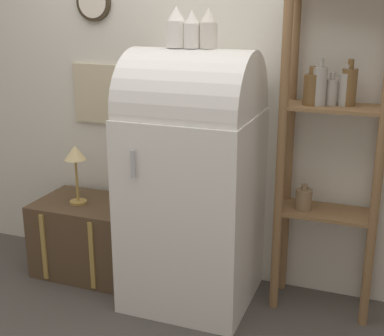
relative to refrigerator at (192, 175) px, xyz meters
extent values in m
plane|color=#4C4742|center=(0.00, -0.21, -0.78)|extent=(12.00, 12.00, 0.00)
cube|color=silver|center=(0.00, 0.36, 0.57)|extent=(7.00, 0.05, 2.70)
cylinder|color=#382D1E|center=(-0.78, 0.32, 0.95)|extent=(0.23, 0.03, 0.23)
cylinder|color=beige|center=(-0.78, 0.30, 0.95)|extent=(0.19, 0.01, 0.19)
cube|color=#C6B793|center=(-0.78, 0.32, 0.38)|extent=(0.37, 0.02, 0.39)
cube|color=white|center=(0.00, 0.00, -0.21)|extent=(0.71, 0.67, 1.14)
cylinder|color=white|center=(0.00, 0.00, 0.40)|extent=(0.70, 0.64, 0.64)
cylinder|color=#B7B7BC|center=(-0.20, -0.36, 0.15)|extent=(0.02, 0.02, 0.15)
cube|color=brown|center=(-0.76, 0.06, -0.53)|extent=(0.64, 0.47, 0.49)
cube|color=#AD8942|center=(-0.94, -0.18, -0.53)|extent=(0.03, 0.01, 0.44)
cube|color=#AD8942|center=(-0.59, -0.18, -0.53)|extent=(0.03, 0.01, 0.44)
cylinder|color=olive|center=(0.49, 0.05, 0.12)|extent=(0.05, 0.05, 1.80)
cylinder|color=olive|center=(1.00, 0.05, 0.12)|extent=(0.05, 0.05, 1.80)
cylinder|color=olive|center=(0.49, 0.29, 0.12)|extent=(0.05, 0.05, 1.80)
cylinder|color=olive|center=(1.00, 0.29, 0.12)|extent=(0.05, 0.05, 1.80)
cube|color=olive|center=(0.75, 0.17, -0.19)|extent=(0.54, 0.27, 0.02)
cube|color=olive|center=(0.75, 0.17, 0.42)|extent=(0.54, 0.27, 0.02)
cylinder|color=#9E998E|center=(0.72, 0.18, 0.49)|extent=(0.07, 0.07, 0.14)
cylinder|color=#9E998E|center=(0.72, 0.18, 0.58)|extent=(0.03, 0.03, 0.03)
cylinder|color=#7F6647|center=(0.62, 0.15, -0.12)|extent=(0.09, 0.09, 0.12)
cylinder|color=#7F6647|center=(0.62, 0.15, -0.04)|extent=(0.04, 0.04, 0.03)
cylinder|color=#9E998E|center=(0.66, 0.14, 0.53)|extent=(0.08, 0.08, 0.20)
cylinder|color=#9E998E|center=(0.66, 0.14, 0.65)|extent=(0.03, 0.03, 0.05)
cylinder|color=#9E998E|center=(0.79, 0.18, 0.51)|extent=(0.07, 0.07, 0.17)
cylinder|color=#9E998E|center=(0.79, 0.18, 0.62)|extent=(0.03, 0.03, 0.04)
cylinder|color=brown|center=(0.62, 0.14, 0.51)|extent=(0.09, 0.09, 0.17)
cylinder|color=brown|center=(0.62, 0.14, 0.61)|extent=(0.03, 0.03, 0.04)
cylinder|color=brown|center=(0.81, 0.19, 0.52)|extent=(0.08, 0.08, 0.20)
cylinder|color=brown|center=(0.81, 0.19, 0.65)|extent=(0.03, 0.03, 0.05)
cylinder|color=white|center=(-0.09, 0.00, 0.79)|extent=(0.11, 0.11, 0.14)
cone|color=white|center=(-0.09, 0.00, 0.90)|extent=(0.09, 0.09, 0.08)
cylinder|color=white|center=(0.00, -0.01, 0.78)|extent=(0.08, 0.08, 0.13)
cone|color=white|center=(0.00, -0.01, 0.88)|extent=(0.07, 0.07, 0.07)
cylinder|color=silver|center=(0.09, 0.01, 0.78)|extent=(0.10, 0.10, 0.13)
cone|color=silver|center=(0.09, 0.01, 0.89)|extent=(0.08, 0.08, 0.07)
cylinder|color=#AD8942|center=(-0.80, 0.03, -0.28)|extent=(0.11, 0.11, 0.02)
cylinder|color=#AD8942|center=(-0.80, 0.03, -0.13)|extent=(0.02, 0.02, 0.28)
cone|color=#DBC184|center=(-0.80, 0.03, 0.05)|extent=(0.14, 0.14, 0.09)
camera|label=1|loc=(1.03, -2.73, 0.95)|focal=50.00mm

